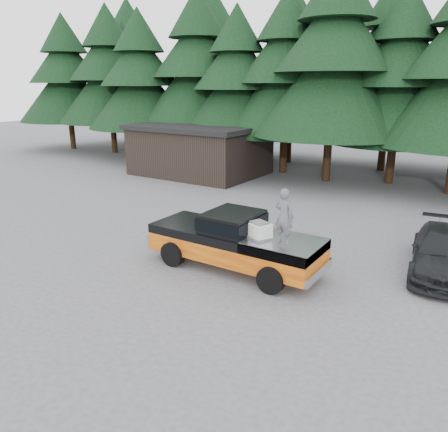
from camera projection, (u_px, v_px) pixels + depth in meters
The scene contains 8 objects.
ground at pixel (206, 257), 15.54m from camera, with size 120.00×120.00×0.00m, color #4E4E50.
pickup_truck at pixel (235, 249), 14.44m from camera, with size 6.00×2.04×1.33m, color orange, non-canonical shape.
truck_cab at pixel (232, 221), 14.21m from camera, with size 1.66×1.90×0.59m, color black.
air_compressor at pixel (259, 231), 13.46m from camera, with size 0.67×0.55×0.46m, color silver.
man_on_bed at pixel (284, 216), 12.86m from camera, with size 0.62×0.40×1.69m, color #505157.
parked_car at pixel (444, 252), 14.09m from camera, with size 1.95×4.79×1.39m, color black.
utility_building at pixel (200, 149), 29.37m from camera, with size 8.40×6.40×3.30m.
treeline at pixel (372, 53), 26.83m from camera, with size 60.15×16.05×17.50m.
Camera 1 is at (8.45, -11.73, 5.93)m, focal length 35.00 mm.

